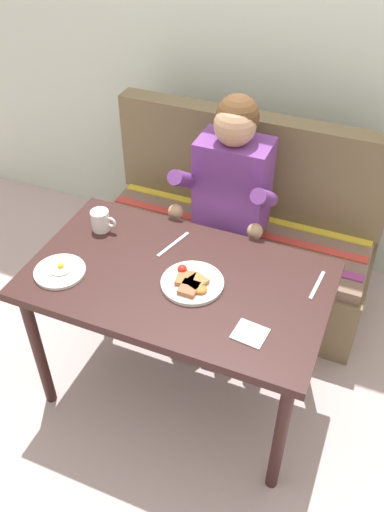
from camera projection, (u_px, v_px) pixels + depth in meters
ground_plane at (180, 387)px, 2.61m from camera, size 8.00×8.00×0.00m
back_wall at (279, 31)px, 2.65m from camera, size 4.40×0.10×2.60m
table at (178, 292)px, 2.19m from camera, size 1.20×0.70×0.73m
couch at (235, 243)px, 2.93m from camera, size 1.44×0.56×1.00m
person at (229, 197)px, 2.54m from camera, size 0.45×0.61×1.21m
plate_breakfast at (192, 283)px, 2.09m from camera, size 0.25×0.25×0.05m
plate_eggs at (60, 271)px, 2.15m from camera, size 0.21×0.21×0.04m
coffee_mug at (101, 220)px, 2.34m from camera, size 0.12×0.08×0.09m
napkin at (250, 334)px, 1.90m from camera, size 0.13×0.12×0.01m
fork at (317, 285)px, 2.09m from camera, size 0.03×0.17×0.00m
knife at (173, 244)px, 2.29m from camera, size 0.07×0.20×0.00m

